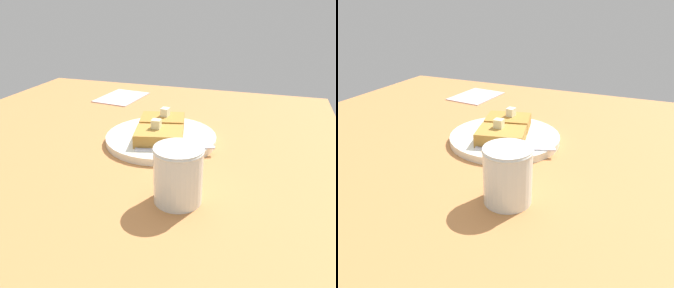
{
  "view_description": "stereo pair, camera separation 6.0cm",
  "coord_description": "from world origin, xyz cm",
  "views": [
    {
      "loc": [
        61.22,
        30.8,
        32.05
      ],
      "look_at": [
        8.64,
        14.34,
        7.24
      ],
      "focal_mm": 35.0,
      "sensor_mm": 36.0,
      "label": 1
    },
    {
      "loc": [
        59.1,
        36.45,
        32.05
      ],
      "look_at": [
        8.64,
        14.34,
        7.24
      ],
      "focal_mm": 35.0,
      "sensor_mm": 36.0,
      "label": 2
    }
  ],
  "objects": [
    {
      "name": "toast_slice_left",
      "position": [
        -6.0,
        8.48,
        5.65
      ],
      "size": [
        9.39,
        11.23,
        2.76
      ],
      "primitive_type": "cube",
      "rotation": [
        0.0,
        0.0,
        0.23
      ],
      "color": "#A8722D",
      "rests_on": "plate"
    },
    {
      "name": "butter_pat_primary",
      "position": [
        -6.66,
        8.88,
        7.97
      ],
      "size": [
        2.04,
        1.87,
        1.88
      ],
      "primitive_type": "cube",
      "rotation": [
        0.0,
        0.0,
        3.04
      ],
      "color": "#F1EEC7",
      "rests_on": "toast_slice_left"
    },
    {
      "name": "table_surface",
      "position": [
        0.0,
        0.0,
        1.37
      ],
      "size": [
        98.04,
        98.04,
        2.74
      ],
      "primitive_type": "cube",
      "color": "#B0713D",
      "rests_on": "ground"
    },
    {
      "name": "plate",
      "position": [
        -1.94,
        9.42,
        3.63
      ],
      "size": [
        24.21,
        24.21,
        1.54
      ],
      "color": "silver",
      "rests_on": "table_surface"
    },
    {
      "name": "butter_pat_secondary",
      "position": [
        1.19,
        9.45,
        7.97
      ],
      "size": [
        1.72,
        1.91,
        1.88
      ],
      "primitive_type": "cube",
      "rotation": [
        0.0,
        0.0,
        1.59
      ],
      "color": "beige",
      "rests_on": "toast_slice_middle"
    },
    {
      "name": "napkin",
      "position": [
        -30.78,
        -13.43,
        2.89
      ],
      "size": [
        17.17,
        13.7,
        0.3
      ],
      "primitive_type": "cube",
      "rotation": [
        0.0,
        0.0,
        -0.11
      ],
      "color": "beige",
      "rests_on": "table_surface"
    },
    {
      "name": "toast_slice_middle",
      "position": [
        2.12,
        10.36,
        5.65
      ],
      "size": [
        9.39,
        11.23,
        2.76
      ],
      "primitive_type": "cube",
      "rotation": [
        0.0,
        0.0,
        0.23
      ],
      "color": "#A77933",
      "rests_on": "plate"
    },
    {
      "name": "fork",
      "position": [
        4.56,
        13.43,
        4.45
      ],
      "size": [
        6.7,
        15.56,
        0.36
      ],
      "color": "silver",
      "rests_on": "plate"
    },
    {
      "name": "syrup_jar",
      "position": [
        19.22,
        19.26,
        6.83
      ],
      "size": [
        7.76,
        7.76,
        9.11
      ],
      "color": "#5D2710",
      "rests_on": "table_surface"
    }
  ]
}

